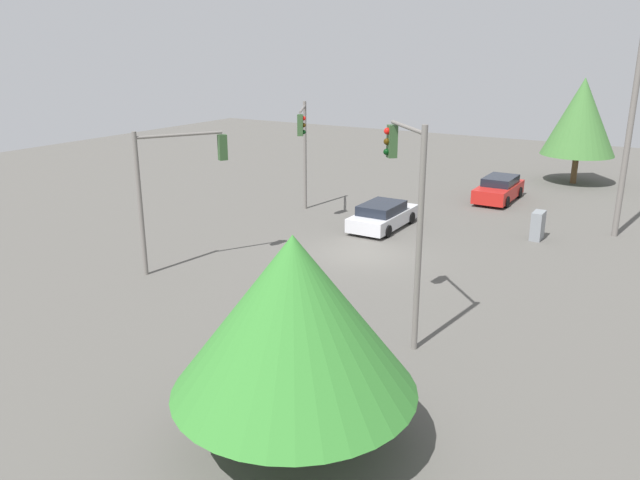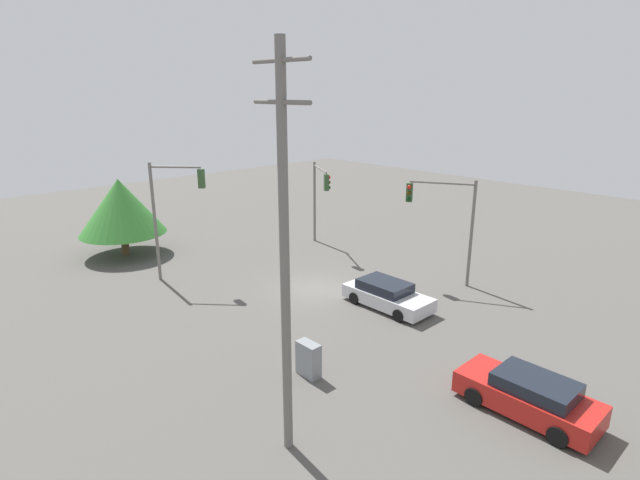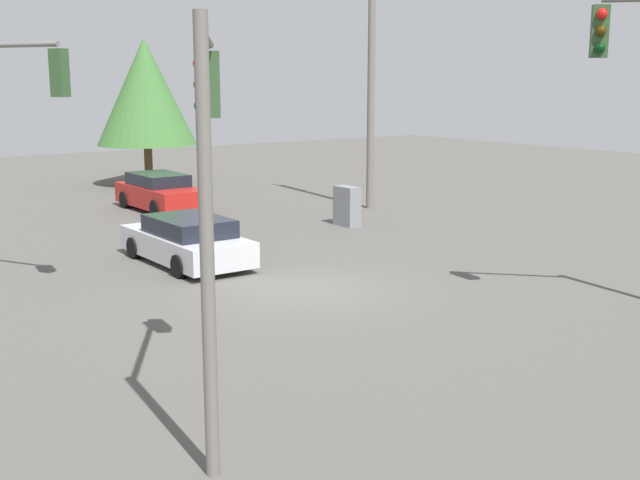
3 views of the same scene
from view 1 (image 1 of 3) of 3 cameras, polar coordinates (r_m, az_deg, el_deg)
The scene contains 10 objects.
ground_plane at distance 28.08m, azimuth 3.83°, elevation -1.27°, with size 80.00×80.00×0.00m, color #54514C.
sedan_red at distance 39.07m, azimuth 16.04°, elevation 4.50°, with size 4.66×2.01×1.44m.
sedan_silver at distance 32.01m, azimuth 5.77°, elevation 2.23°, with size 4.65×2.06×1.33m.
traffic_signal_main at distance 33.63m, azimuth -1.53°, elevation 9.13°, with size 3.37×2.05×6.04m.
traffic_signal_cross at distance 25.81m, azimuth -13.07°, elevation 5.84°, with size 3.36×2.07×5.82m.
traffic_signal_aux at distance 19.15m, azimuth 8.04°, elevation 4.10°, with size 2.40×2.27×6.86m.
utility_pole_tall at distance 32.80m, azimuth 26.72°, elevation 10.88°, with size 2.20×0.28×11.93m.
electrical_cabinet at distance 31.69m, azimuth 19.29°, elevation 1.26°, with size 0.98×0.50×1.38m, color gray.
tree_left at distance 45.28m, azimuth 22.76°, elevation 10.35°, with size 4.75×4.75×6.99m.
tree_right at distance 13.74m, azimuth -2.43°, elevation -6.85°, with size 5.59×5.59×5.16m.
Camera 1 is at (-23.66, -12.18, 8.95)m, focal length 35.00 mm.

